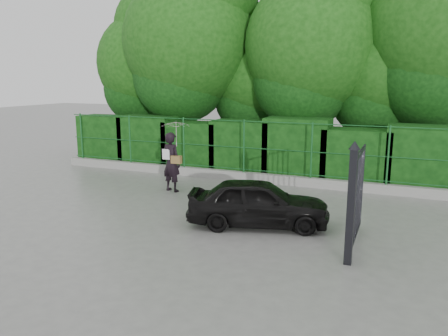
% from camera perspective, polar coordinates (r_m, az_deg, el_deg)
% --- Properties ---
extents(ground, '(80.00, 80.00, 0.00)m').
position_cam_1_polar(ground, '(11.27, -7.34, -6.32)').
color(ground, gray).
extents(kerb, '(14.00, 0.25, 0.30)m').
position_cam_1_polar(kerb, '(15.15, 1.16, -0.97)').
color(kerb, '#9E9E99').
rests_on(kerb, ground).
extents(fence, '(14.13, 0.06, 1.80)m').
position_cam_1_polar(fence, '(14.88, 1.97, 2.91)').
color(fence, '#175723').
rests_on(fence, kerb).
extents(hedge, '(14.20, 1.20, 2.13)m').
position_cam_1_polar(hedge, '(15.90, 2.59, 2.68)').
color(hedge, black).
rests_on(hedge, ground).
extents(trees, '(17.10, 6.15, 8.08)m').
position_cam_1_polar(trees, '(17.56, 8.86, 15.30)').
color(trees, black).
rests_on(trees, ground).
extents(gate, '(0.22, 2.33, 2.36)m').
position_cam_1_polar(gate, '(8.86, 16.63, -3.70)').
color(gate, black).
rests_on(gate, ground).
extents(woman, '(0.96, 0.87, 2.19)m').
position_cam_1_polar(woman, '(13.46, -6.58, 2.63)').
color(woman, black).
rests_on(woman, ground).
extents(car, '(3.58, 2.21, 1.14)m').
position_cam_1_polar(car, '(10.41, 4.49, -4.50)').
color(car, black).
rests_on(car, ground).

